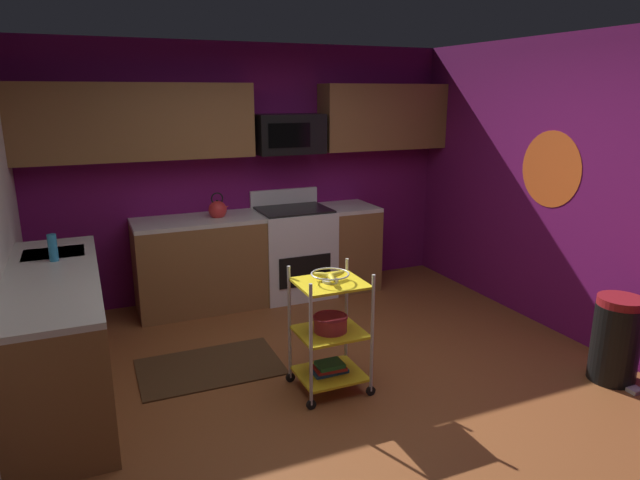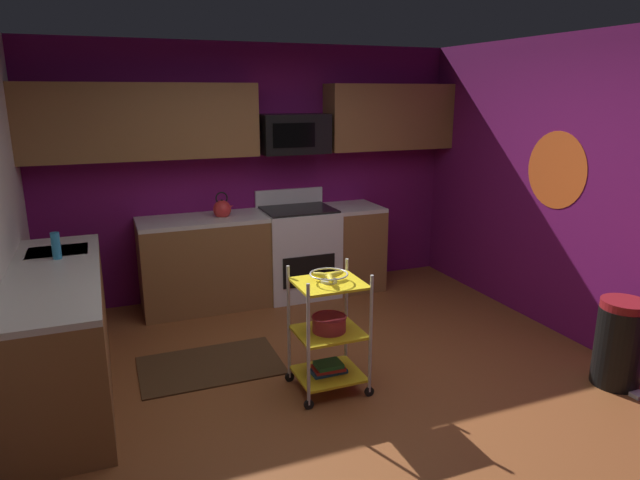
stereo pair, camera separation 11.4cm
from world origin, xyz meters
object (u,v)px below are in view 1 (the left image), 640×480
oven_range (294,251)px  rolling_cart (330,332)px  mixing_bowl_large (330,323)px  dish_soap_bottle (53,248)px  book_stack (330,368)px  fruit_bowl (330,276)px  trash_can (616,339)px  kettle (218,209)px  microwave (289,134)px

oven_range → rolling_cart: bearing=-103.5°
mixing_bowl_large → dish_soap_bottle: bearing=150.8°
rolling_cart → book_stack: bearing=90.0°
fruit_bowl → trash_can: (2.02, -0.73, -0.55)m
oven_range → mixing_bowl_large: 2.04m
kettle → trash_can: 3.64m
microwave → kettle: 1.07m
rolling_cart → book_stack: 0.28m
fruit_bowl → book_stack: 0.71m
trash_can → mixing_bowl_large: bearing=160.2°
oven_range → dish_soap_bottle: bearing=-156.1°
dish_soap_bottle → microwave: bearing=26.1°
microwave → mixing_bowl_large: microwave is taller
microwave → mixing_bowl_large: bearing=-102.7°
oven_range → mixing_bowl_large: bearing=-103.4°
book_stack → trash_can: bearing=-19.8°
microwave → dish_soap_bottle: size_ratio=3.50×
trash_can → fruit_bowl: bearing=160.2°
dish_soap_bottle → trash_can: bearing=-24.4°
rolling_cart → fruit_bowl: size_ratio=3.36×
oven_range → fruit_bowl: oven_range is taller
mixing_bowl_large → kettle: kettle is taller
mixing_bowl_large → trash_can: bearing=-19.8°
book_stack → rolling_cart: bearing=-90.0°
book_stack → dish_soap_bottle: bearing=150.7°
mixing_bowl_large → kettle: 2.06m
oven_range → book_stack: bearing=-103.5°
mixing_bowl_large → book_stack: 0.35m
microwave → fruit_bowl: 2.29m
oven_range → microwave: microwave is taller
fruit_bowl → mixing_bowl_large: 0.36m
mixing_bowl_large → kettle: bearing=99.3°
oven_range → mixing_bowl_large: oven_range is taller
rolling_cart → book_stack: rolling_cart is taller
book_stack → dish_soap_bottle: dish_soap_bottle is taller
oven_range → kettle: size_ratio=4.17×
fruit_bowl → trash_can: size_ratio=0.41×
microwave → trash_can: microwave is taller
rolling_cart → mixing_bowl_large: bearing=0.0°
mixing_bowl_large → trash_can: 2.15m
dish_soap_bottle → rolling_cart: bearing=-29.3°
dish_soap_bottle → kettle: bearing=34.3°
dish_soap_bottle → trash_can: size_ratio=0.30×
microwave → kettle: (-0.79, -0.11, -0.70)m
oven_range → trash_can: size_ratio=1.67×
trash_can → kettle: bearing=130.9°
microwave → mixing_bowl_large: 2.44m
dish_soap_bottle → fruit_bowl: bearing=-29.3°
fruit_bowl → kettle: 2.01m
book_stack → trash_can: size_ratio=0.39×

